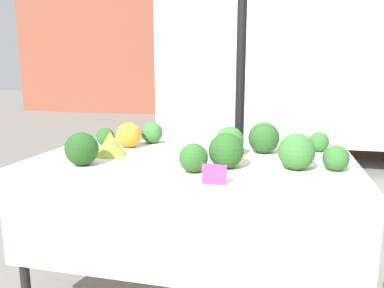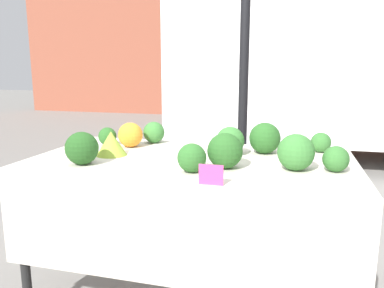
% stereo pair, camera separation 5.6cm
% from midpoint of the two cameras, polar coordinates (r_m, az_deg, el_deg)
% --- Properties ---
extents(building_facade, '(16.00, 0.60, 5.19)m').
position_cam_midpoint_polar(building_facade, '(11.33, 13.01, 17.23)').
color(building_facade, brown).
rests_on(building_facade, ground_plane).
extents(tent_pole, '(0.07, 0.07, 2.33)m').
position_cam_midpoint_polar(tent_pole, '(2.86, 8.38, 7.37)').
color(tent_pole, black).
rests_on(tent_pole, ground_plane).
extents(parked_truck, '(5.22, 2.01, 2.51)m').
position_cam_midpoint_polar(parked_truck, '(6.13, 21.37, 10.33)').
color(parked_truck, white).
rests_on(parked_truck, ground_plane).
extents(market_table, '(1.76, 0.94, 0.87)m').
position_cam_midpoint_polar(market_table, '(2.05, 0.29, -5.46)').
color(market_table, beige).
rests_on(market_table, ground_plane).
extents(orange_cauliflower, '(0.16, 0.16, 0.16)m').
position_cam_midpoint_polar(orange_cauliflower, '(2.40, -8.71, 1.38)').
color(orange_cauliflower, orange).
rests_on(orange_cauliflower, market_table).
extents(romanesco_head, '(0.17, 0.17, 0.14)m').
position_cam_midpoint_polar(romanesco_head, '(2.18, -11.48, 0.09)').
color(romanesco_head, '#93B238').
rests_on(romanesco_head, market_table).
extents(broccoli_head_0, '(0.18, 0.18, 0.18)m').
position_cam_midpoint_polar(broccoli_head_0, '(2.23, 11.74, 0.88)').
color(broccoli_head_0, '#285B23').
rests_on(broccoli_head_0, market_table).
extents(broccoli_head_1, '(0.13, 0.13, 0.13)m').
position_cam_midpoint_polar(broccoli_head_1, '(1.94, 21.85, -2.13)').
color(broccoli_head_1, '#336B2D').
rests_on(broccoli_head_1, market_table).
extents(broccoli_head_2, '(0.16, 0.16, 0.16)m').
position_cam_midpoint_polar(broccoli_head_2, '(2.16, 6.57, 0.46)').
color(broccoli_head_2, '#387533').
rests_on(broccoli_head_2, market_table).
extents(broccoli_head_3, '(0.14, 0.14, 0.14)m').
position_cam_midpoint_polar(broccoli_head_3, '(1.79, 0.88, -2.13)').
color(broccoli_head_3, '#2D6628').
rests_on(broccoli_head_3, market_table).
extents(broccoli_head_4, '(0.12, 0.12, 0.12)m').
position_cam_midpoint_polar(broccoli_head_4, '(2.36, 19.69, 0.22)').
color(broccoli_head_4, '#336B2D').
rests_on(broccoli_head_4, market_table).
extents(broccoli_head_5, '(0.18, 0.18, 0.18)m').
position_cam_midpoint_polar(broccoli_head_5, '(1.89, 16.37, -1.22)').
color(broccoli_head_5, '#387533').
rests_on(broccoli_head_5, market_table).
extents(broccoli_head_6, '(0.17, 0.17, 0.17)m').
position_cam_midpoint_polar(broccoli_head_6, '(2.00, -15.67, -0.64)').
color(broccoli_head_6, '#23511E').
rests_on(broccoli_head_6, market_table).
extents(broccoli_head_7, '(0.14, 0.14, 0.14)m').
position_cam_midpoint_polar(broccoli_head_7, '(2.52, -5.19, 1.77)').
color(broccoli_head_7, '#387533').
rests_on(broccoli_head_7, market_table).
extents(broccoli_head_8, '(0.12, 0.12, 0.12)m').
position_cam_midpoint_polar(broccoli_head_8, '(2.49, -12.14, 1.16)').
color(broccoli_head_8, '#285B23').
rests_on(broccoli_head_8, market_table).
extents(broccoli_head_9, '(0.18, 0.18, 0.18)m').
position_cam_midpoint_polar(broccoli_head_9, '(1.86, 5.91, -1.05)').
color(broccoli_head_9, '#285B23').
rests_on(broccoli_head_9, market_table).
extents(price_sign, '(0.11, 0.01, 0.09)m').
position_cam_midpoint_polar(price_sign, '(1.60, 3.92, -4.71)').
color(price_sign, '#EF4793').
rests_on(price_sign, market_table).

